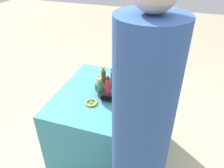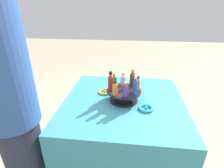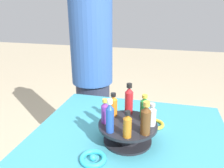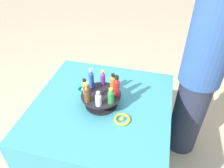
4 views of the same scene
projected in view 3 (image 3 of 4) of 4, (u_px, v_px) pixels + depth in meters
name	position (u px, v px, depth m)	size (l,w,h in m)	color
display_stand	(128.00, 131.00, 0.97)	(0.26, 0.26, 0.09)	black
bottle_orange	(113.00, 105.00, 1.02)	(0.04, 0.04, 0.11)	orange
bottle_purple	(105.00, 112.00, 0.95)	(0.03, 0.03, 0.11)	#702D93
bottle_blue	(110.00, 117.00, 0.88)	(0.03, 0.03, 0.15)	#234CAD
bottle_amber	(127.00, 125.00, 0.85)	(0.03, 0.03, 0.11)	#AD6B19
bottle_brown	(146.00, 119.00, 0.86)	(0.04, 0.04, 0.14)	brown
bottle_clear	(152.00, 115.00, 0.93)	(0.04, 0.04, 0.10)	silver
bottle_green	(144.00, 107.00, 1.00)	(0.04, 0.04, 0.11)	#288438
bottle_red	(129.00, 100.00, 1.03)	(0.04, 0.04, 0.15)	#B21E23
ribbon_bow_gold	(154.00, 124.00, 1.11)	(0.10, 0.10, 0.02)	gold
ribbon_bow_teal	(93.00, 158.00, 0.86)	(0.11, 0.11, 0.03)	#2DB7CC
person_figure	(92.00, 62.00, 1.60)	(0.30, 0.30, 1.77)	#282D42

